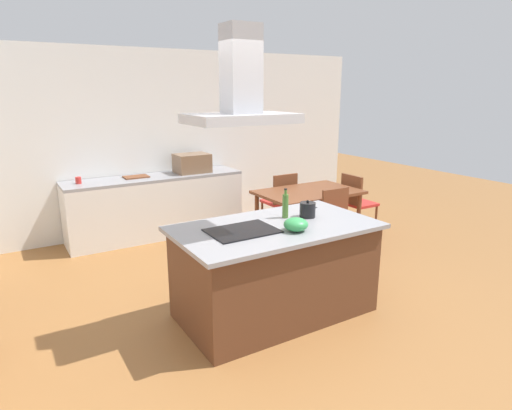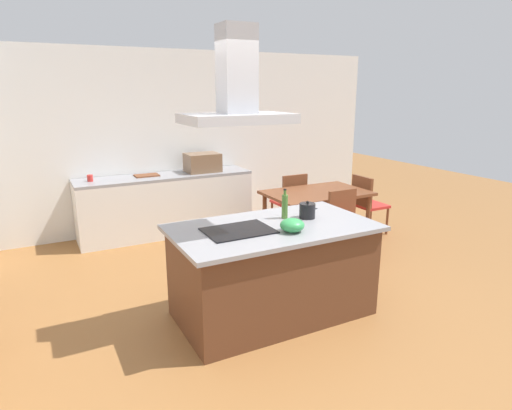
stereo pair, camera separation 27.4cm
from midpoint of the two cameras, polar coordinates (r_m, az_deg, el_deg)
name	(u,v)px [view 1 (the left image)]	position (r m, az deg, el deg)	size (l,w,h in m)	color
ground	(209,262)	(5.63, -7.55, -7.44)	(16.00, 16.00, 0.00)	#936033
wall_back	(157,142)	(6.90, -13.91, 7.99)	(7.20, 0.10, 2.70)	white
kitchen_island	(275,270)	(4.23, 0.63, -8.45)	(1.89, 1.07, 0.90)	#59331E
cooktop	(242,231)	(3.90, -3.80, -3.40)	(0.60, 0.44, 0.01)	black
tea_kettle	(308,210)	(4.33, 4.95, -0.63)	(0.21, 0.16, 0.17)	black
olive_oil_bottle	(285,205)	(4.28, 2.02, -0.06)	(0.06, 0.06, 0.29)	#47722D
mixing_bowl	(296,224)	(3.90, 3.21, -2.56)	(0.22, 0.22, 0.12)	#33934C
back_counter	(156,206)	(6.67, -14.00, -0.14)	(2.56, 0.62, 0.90)	silver
countertop_microwave	(192,163)	(6.74, -9.48, 5.39)	(0.50, 0.38, 0.28)	brown
coffee_mug_red	(78,180)	(6.37, -23.27, 2.96)	(0.08, 0.08, 0.09)	red
cutting_board	(136,177)	(6.54, -16.51, 3.54)	(0.34, 0.24, 0.02)	brown
dining_table	(308,197)	(6.15, 5.57, 1.08)	(1.40, 0.90, 0.75)	brown
chair_at_right_end	(356,199)	(6.77, 11.76, 0.72)	(0.42, 0.42, 0.89)	red
chair_facing_back_wall	(281,198)	(6.72, 2.14, 0.93)	(0.42, 0.42, 0.89)	red
chair_facing_island	(340,219)	(5.70, 9.53, -1.85)	(0.42, 0.42, 0.89)	red
range_hood	(241,92)	(3.71, -4.12, 14.43)	(0.90, 0.55, 0.78)	#ADADB2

